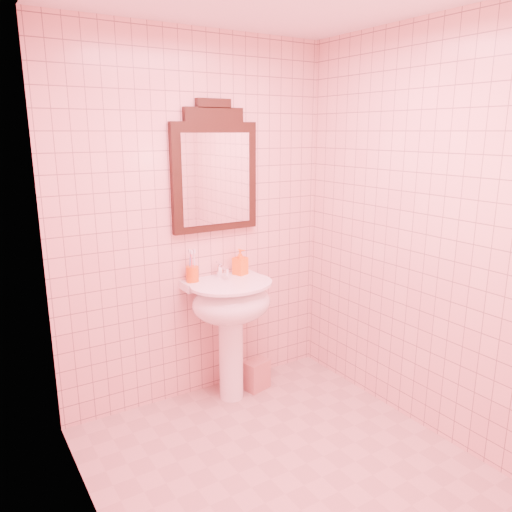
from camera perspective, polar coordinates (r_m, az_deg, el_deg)
floor at (r=3.06m, az=3.80°, el=-23.32°), size 2.20×2.20×0.00m
back_wall at (r=3.44m, az=-6.71°, el=3.77°), size 2.00×0.02×2.50m
pedestal_sink at (r=3.45m, az=-2.86°, el=-6.24°), size 0.58×0.58×0.86m
faucet at (r=3.49m, az=-4.02°, el=-1.58°), size 0.04×0.16×0.11m
mirror at (r=3.42m, az=-4.73°, el=9.61°), size 0.63×0.06×0.88m
toothbrush_cup at (r=3.41m, az=-7.28°, el=-2.04°), size 0.09×0.09×0.20m
soap_dispenser at (r=3.54m, az=-1.81°, el=-0.68°), size 0.11×0.11×0.19m
towel at (r=3.79m, az=0.06°, el=-13.41°), size 0.20×0.16×0.22m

